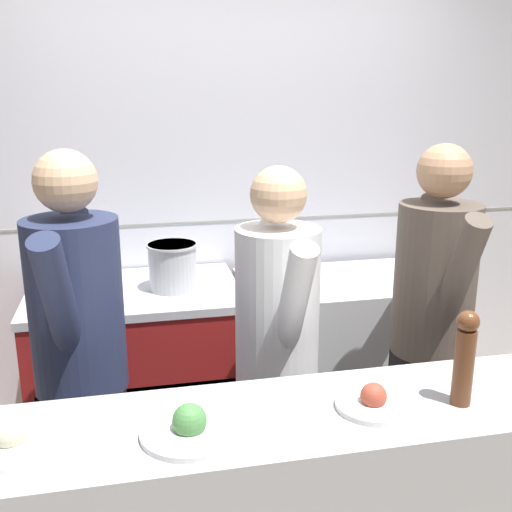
{
  "coord_description": "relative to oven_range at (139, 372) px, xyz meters",
  "views": [
    {
      "loc": [
        -0.53,
        -1.79,
        1.88
      ],
      "look_at": [
        0.01,
        0.71,
        1.15
      ],
      "focal_mm": 42.0,
      "sensor_mm": 36.0,
      "label": 1
    }
  ],
  "objects": [
    {
      "name": "wall_back_tiled",
      "position": [
        0.53,
        0.4,
        0.84
      ],
      "size": [
        8.0,
        0.06,
        2.6
      ],
      "color": "silver",
      "rests_on": "ground_plane"
    },
    {
      "name": "pepper_mill",
      "position": [
        0.95,
        -1.42,
        0.65
      ],
      "size": [
        0.07,
        0.07,
        0.3
      ],
      "color": "brown",
      "rests_on": "pass_counter"
    },
    {
      "name": "sauce_pot",
      "position": [
        0.19,
        -0.04,
        0.58
      ],
      "size": [
        0.25,
        0.25,
        0.23
      ],
      "color": "#B7BABF",
      "rests_on": "oven_range"
    },
    {
      "name": "plated_dish_appetiser",
      "position": [
        0.13,
        -1.42,
        0.52
      ],
      "size": [
        0.28,
        0.28,
        0.1
      ],
      "color": "white",
      "rests_on": "pass_counter"
    },
    {
      "name": "oven_range",
      "position": [
        0.0,
        0.0,
        0.0
      ],
      "size": [
        1.04,
        0.71,
        0.91
      ],
      "color": "maroon",
      "rests_on": "ground_plane"
    },
    {
      "name": "chef_line",
      "position": [
        1.24,
        -0.7,
        0.47
      ],
      "size": [
        0.36,
        0.73,
        1.66
      ],
      "rotation": [
        0.0,
        0.0,
        -0.08
      ],
      "color": "black",
      "rests_on": "ground_plane"
    },
    {
      "name": "plated_dish_dessert",
      "position": [
        0.68,
        -1.39,
        0.52
      ],
      "size": [
        0.23,
        0.23,
        0.08
      ],
      "color": "white",
      "rests_on": "pass_counter"
    },
    {
      "name": "mixing_bowl_steel",
      "position": [
        0.93,
        0.02,
        0.47
      ],
      "size": [
        0.24,
        0.24,
        0.09
      ],
      "color": "#B7BABF",
      "rests_on": "prep_counter"
    },
    {
      "name": "chef_sous",
      "position": [
        0.54,
        -0.77,
        0.43
      ],
      "size": [
        0.34,
        0.7,
        1.6
      ],
      "rotation": [
        0.0,
        0.0,
        0.05
      ],
      "color": "black",
      "rests_on": "ground_plane"
    },
    {
      "name": "chef_head_cook",
      "position": [
        -0.21,
        -0.73,
        0.47
      ],
      "size": [
        0.39,
        0.73,
        1.67
      ],
      "rotation": [
        0.0,
        0.0,
        -0.15
      ],
      "color": "black",
      "rests_on": "ground_plane"
    },
    {
      "name": "stock_pot",
      "position": [
        -0.24,
        -0.04,
        0.53
      ],
      "size": [
        0.35,
        0.35,
        0.14
      ],
      "color": "#B7BABF",
      "rests_on": "oven_range"
    },
    {
      "name": "prep_counter",
      "position": [
        1.09,
        -0.0,
        -0.02
      ],
      "size": [
        1.08,
        0.65,
        0.88
      ],
      "color": "#B7BABF",
      "rests_on": "ground_plane"
    },
    {
      "name": "plated_dish_main",
      "position": [
        -0.34,
        -1.37,
        0.52
      ],
      "size": [
        0.27,
        0.27,
        0.09
      ],
      "color": "white",
      "rests_on": "pass_counter"
    },
    {
      "name": "chefs_knife",
      "position": [
        0.69,
        -0.1,
        0.43
      ],
      "size": [
        0.34,
        0.15,
        0.02
      ],
      "color": "#B7BABF",
      "rests_on": "prep_counter"
    }
  ]
}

